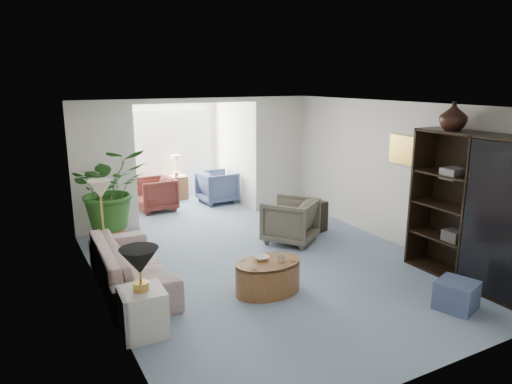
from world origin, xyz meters
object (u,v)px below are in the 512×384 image
table_lamp (139,261)px  cabinet_urn (454,116)px  ottoman (457,295)px  sunroom_chair_blue (217,187)px  end_table (143,312)px  coffee_table (268,277)px  wingback_chair (290,221)px  floor_lamp (100,189)px  coffee_cup (281,258)px  framed_picture (404,150)px  coffee_bowl (261,258)px  sofa (131,265)px  sunroom_chair_maroon (155,194)px  side_table_dark (312,217)px  sunroom_table (177,188)px  entertainment_cabinet (474,210)px  plant_pot (114,236)px

table_lamp → cabinet_urn: bearing=-3.9°
table_lamp → ottoman: bearing=-19.3°
sunroom_chair_blue → end_table: bearing=146.2°
coffee_table → ottoman: (1.88, -1.56, -0.04)m
coffee_table → wingback_chair: size_ratio=1.09×
floor_lamp → coffee_cup: size_ratio=3.29×
framed_picture → cabinet_urn: bearing=-101.6°
coffee_table → coffee_bowl: coffee_bowl is taller
wingback_chair → coffee_bowl: bearing=9.9°
sofa → coffee_cup: size_ratio=20.24×
coffee_table → sofa: bearing=146.0°
sunroom_chair_maroon → sunroom_chair_blue: bearing=88.3°
coffee_table → sunroom_chair_blue: size_ratio=1.15×
coffee_bowl → ottoman: bearing=-40.7°
coffee_cup → side_table_dark: size_ratio=0.19×
coffee_bowl → floor_lamp: bearing=132.9°
framed_picture → wingback_chair: bearing=146.3°
sunroom_table → sunroom_chair_blue: bearing=-45.0°
side_table_dark → entertainment_cabinet: 3.13m
coffee_cup → sunroom_chair_maroon: sunroom_chair_maroon is taller
floor_lamp → side_table_dark: size_ratio=0.62×
coffee_cup → ottoman: 2.28m
coffee_bowl → entertainment_cabinet: (2.77, -1.17, 0.60)m
floor_lamp → sunroom_chair_blue: bearing=41.7°
sofa → sunroom_chair_maroon: size_ratio=2.71×
sunroom_chair_blue → coffee_cup: bearing=164.4°
sunroom_table → entertainment_cabinet: bearing=-72.2°
sofa → entertainment_cabinet: bearing=-114.2°
coffee_cup → cabinet_urn: (2.57, -0.47, 1.85)m
cabinet_urn → ottoman: cabinet_urn is taller
sunroom_table → framed_picture: bearing=-64.8°
sunroom_chair_blue → sunroom_table: size_ratio=1.44×
table_lamp → wingback_chair: 3.71m
framed_picture → plant_pot: size_ratio=1.25×
wingback_chair → sunroom_table: wingback_chair is taller
side_table_dark → coffee_cup: bearing=-134.0°
sofa → sunroom_table: size_ratio=3.86×
sofa → floor_lamp: size_ratio=6.16×
wingback_chair → coffee_table: bearing=12.8°
framed_picture → end_table: bearing=-170.3°
coffee_table → coffee_cup: 0.33m
framed_picture → floor_lamp: 4.96m
floor_lamp → sofa: bearing=-78.4°
end_table → coffee_bowl: bearing=11.8°
end_table → side_table_dark: 4.44m
plant_pot → sunroom_chair_blue: 3.36m
floor_lamp → ottoman: 5.20m
table_lamp → floor_lamp: floor_lamp is taller
entertainment_cabinet → sunroom_chair_maroon: size_ratio=2.63×
coffee_table → framed_picture: bearing=10.4°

